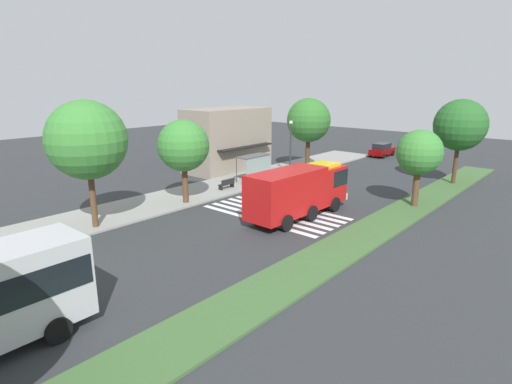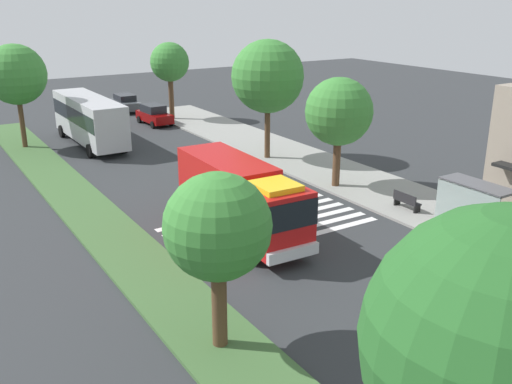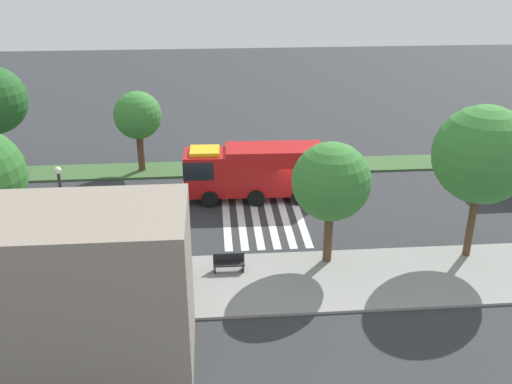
% 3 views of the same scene
% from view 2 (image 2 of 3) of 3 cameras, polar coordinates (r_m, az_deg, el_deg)
% --- Properties ---
extents(ground_plane, '(120.00, 120.00, 0.00)m').
position_cam_2_polar(ground_plane, '(31.09, -1.21, -1.84)').
color(ground_plane, '#2D3033').
extents(sidewalk, '(60.00, 5.54, 0.14)m').
position_cam_2_polar(sidewalk, '(35.94, 10.54, 0.84)').
color(sidewalk, gray).
rests_on(sidewalk, ground_plane).
extents(median_strip, '(60.00, 3.00, 0.14)m').
position_cam_2_polar(median_strip, '(28.31, -13.95, -4.39)').
color(median_strip, '#3D6033').
rests_on(median_strip, ground_plane).
extents(crosswalk, '(4.95, 10.36, 0.01)m').
position_cam_2_polar(crosswalk, '(29.18, 1.23, -3.24)').
color(crosswalk, silver).
rests_on(crosswalk, ground_plane).
extents(fire_truck, '(9.19, 2.99, 3.55)m').
position_cam_2_polar(fire_truck, '(27.08, -1.35, -0.49)').
color(fire_truck, '#B71414').
rests_on(fire_truck, ground_plane).
extents(parked_car_west, '(4.40, 2.12, 1.70)m').
position_cam_2_polar(parked_car_west, '(60.04, -12.84, 8.66)').
color(parked_car_west, '#474C51').
rests_on(parked_car_west, ground_plane).
extents(parked_car_mid, '(4.43, 2.17, 1.79)m').
position_cam_2_polar(parked_car_mid, '(53.16, -10.10, 7.60)').
color(parked_car_mid, '#720505').
rests_on(parked_car_mid, ground_plane).
extents(transit_bus, '(10.90, 2.93, 3.69)m').
position_cam_2_polar(transit_bus, '(46.49, -16.27, 7.16)').
color(transit_bus, '#B2B2B7').
rests_on(transit_bus, ground_plane).
extents(bus_stop_shelter, '(3.50, 1.40, 2.46)m').
position_cam_2_polar(bus_stop_shelter, '(29.01, 20.65, -0.66)').
color(bus_stop_shelter, '#4C4C51').
rests_on(bus_stop_shelter, sidewalk).
extents(bench_near_shelter, '(1.60, 0.50, 0.90)m').
position_cam_2_polar(bench_near_shelter, '(31.81, 14.74, -0.85)').
color(bench_near_shelter, black).
rests_on(bench_near_shelter, sidewalk).
extents(sidewalk_tree_far_west, '(3.56, 3.56, 7.01)m').
position_cam_2_polar(sidewalk_tree_far_west, '(54.29, -8.59, 12.62)').
color(sidewalk_tree_far_west, '#513823').
rests_on(sidewalk_tree_far_west, sidewalk).
extents(sidewalk_tree_west, '(4.99, 4.99, 8.21)m').
position_cam_2_polar(sidewalk_tree_west, '(39.84, 1.17, 11.41)').
color(sidewalk_tree_west, '#513823').
rests_on(sidewalk_tree_west, sidewalk).
extents(sidewalk_tree_center, '(3.98, 3.98, 6.51)m').
position_cam_2_polar(sidewalk_tree_center, '(34.01, 8.25, 7.88)').
color(sidewalk_tree_center, '#513823').
rests_on(sidewalk_tree_center, sidewalk).
extents(median_tree_far_west, '(4.44, 4.44, 7.68)m').
position_cam_2_polar(median_tree_far_west, '(46.41, -22.79, 10.71)').
color(median_tree_far_west, '#513823').
rests_on(median_tree_far_west, median_strip).
extents(median_tree_west, '(3.40, 3.40, 5.86)m').
position_cam_2_polar(median_tree_west, '(17.62, -3.85, -3.59)').
color(median_tree_west, '#513823').
rests_on(median_tree_west, median_strip).
extents(median_tree_center, '(4.68, 4.68, 7.80)m').
position_cam_2_polar(median_tree_center, '(10.41, 23.34, -13.93)').
color(median_tree_center, '#47301E').
rests_on(median_tree_center, median_strip).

